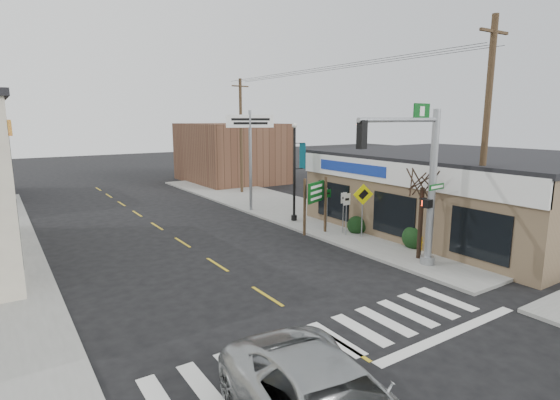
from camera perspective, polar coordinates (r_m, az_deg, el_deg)
ground at (r=12.67m, az=8.39°, el=-18.25°), size 140.00×140.00×0.00m
sidewalk_right at (r=27.53m, az=4.35°, el=-2.06°), size 6.00×38.00×0.13m
center_line at (r=18.85m, az=-8.19°, el=-8.33°), size 0.12×56.00×0.01m
crosswalk at (r=12.93m, az=7.16°, el=-17.56°), size 11.00×2.20×0.01m
thrift_store at (r=26.51m, az=23.43°, el=0.86°), size 12.00×14.00×4.00m
bldg_distant_right at (r=43.00m, az=-6.43°, el=6.17°), size 8.00×10.00×5.60m
traffic_signal_pole at (r=17.95m, az=17.87°, el=3.43°), size 5.14×0.39×6.52m
guide_sign at (r=22.68m, az=4.69°, el=0.28°), size 1.69×0.14×2.96m
fire_hydrant at (r=21.09m, az=17.86°, el=-5.25°), size 0.22×0.22×0.70m
ped_crossing_sign at (r=22.30m, az=10.77°, el=-0.12°), size 1.07×0.08×2.74m
lamp_post at (r=25.43m, az=2.00°, el=4.62°), size 0.74×0.58×5.70m
dance_center_sign at (r=28.39m, az=-3.92°, el=8.46°), size 3.05×0.19×6.48m
bare_tree at (r=19.24m, az=18.22°, el=3.18°), size 2.32×2.32×4.64m
shrub_front at (r=21.54m, az=17.22°, el=-4.69°), size 1.20×1.20×0.90m
shrub_back at (r=23.55m, az=9.93°, el=-3.28°), size 0.99×0.99×0.74m
utility_pole_near at (r=19.35m, az=25.18°, el=6.94°), size 1.72×0.26×9.87m
utility_pole_far at (r=35.52m, az=-5.11°, el=8.44°), size 1.57×0.24×9.04m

